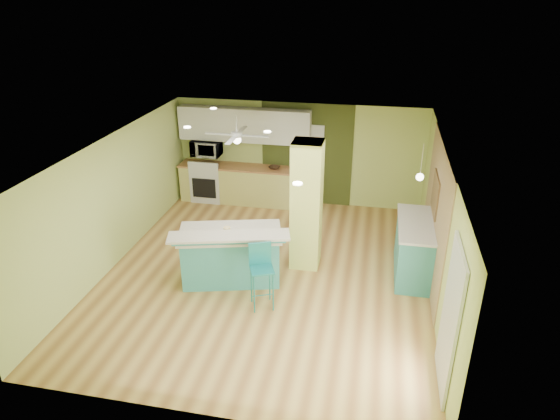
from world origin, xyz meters
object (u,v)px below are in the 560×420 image
(peninsula, at_px, (231,254))
(side_counter, at_px, (415,248))
(fruit_bowl, at_px, (274,167))
(bar_stool, at_px, (261,265))
(canister, at_px, (227,231))

(peninsula, xyz_separation_m, side_counter, (3.31, 0.86, 0.02))
(side_counter, relative_size, fruit_bowl, 6.35)
(peninsula, height_order, fruit_bowl, peninsula)
(fruit_bowl, bearing_deg, peninsula, -91.15)
(bar_stool, height_order, canister, bar_stool)
(fruit_bowl, relative_size, canister, 1.65)
(bar_stool, distance_m, canister, 0.97)
(peninsula, relative_size, side_counter, 1.32)
(bar_stool, xyz_separation_m, fruit_bowl, (-0.66, 4.17, 0.21))
(peninsula, distance_m, canister, 0.54)
(canister, bearing_deg, peninsula, 83.00)
(bar_stool, height_order, fruit_bowl, bar_stool)
(peninsula, bearing_deg, side_counter, -0.34)
(peninsula, distance_m, bar_stool, 1.03)
(canister, bearing_deg, side_counter, 16.35)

